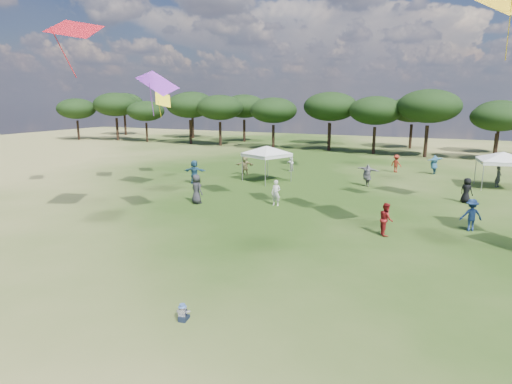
# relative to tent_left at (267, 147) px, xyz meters

# --- Properties ---
(ground) EXTENTS (140.00, 140.00, 0.00)m
(ground) POSITION_rel_tent_left_xyz_m (7.23, -23.19, -2.73)
(ground) COLOR #2A4514
(ground) RESTS_ON ground
(tree_line) EXTENTS (108.78, 17.63, 7.77)m
(tree_line) POSITION_rel_tent_left_xyz_m (9.62, 24.22, 2.70)
(tree_line) COLOR black
(tree_line) RESTS_ON ground
(tent_left) EXTENTS (5.44, 5.44, 3.15)m
(tent_left) POSITION_rel_tent_left_xyz_m (0.00, 0.00, 0.00)
(tent_left) COLOR gray
(tent_left) RESTS_ON ground
(tent_right) EXTENTS (6.32, 6.32, 3.01)m
(tent_right) POSITION_rel_tent_left_xyz_m (16.79, 4.82, -0.14)
(tent_right) COLOR gray
(tent_right) RESTS_ON ground
(toddler) EXTENTS (0.39, 0.43, 0.55)m
(toddler) POSITION_rel_tent_left_xyz_m (6.62, -21.36, -2.48)
(toddler) COLOR black
(toddler) RESTS_ON ground
(festival_crowd) EXTENTS (28.94, 21.07, 1.92)m
(festival_crowd) POSITION_rel_tent_left_xyz_m (7.39, 0.14, -1.88)
(festival_crowd) COLOR black
(festival_crowd) RESTS_ON ground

